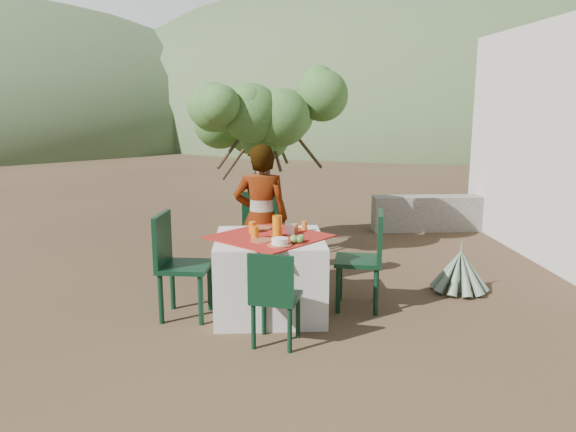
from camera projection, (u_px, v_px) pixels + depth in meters
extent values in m
plane|color=#362218|center=(211.00, 313.00, 5.45)|extent=(160.00, 160.00, 0.00)
cube|color=silver|center=(270.00, 275.00, 5.40)|extent=(1.02, 1.02, 0.75)
cube|color=#9C2816|center=(269.00, 237.00, 5.32)|extent=(1.30, 1.30, 0.01)
cylinder|color=black|center=(246.00, 264.00, 6.20)|extent=(0.05, 0.05, 0.49)
cylinder|color=black|center=(280.00, 264.00, 6.23)|extent=(0.05, 0.05, 0.49)
cylinder|color=black|center=(246.00, 255.00, 6.57)|extent=(0.05, 0.05, 0.49)
cylinder|color=black|center=(278.00, 255.00, 6.59)|extent=(0.05, 0.05, 0.49)
cube|color=black|center=(262.00, 238.00, 6.35)|extent=(0.47, 0.47, 0.04)
cube|color=black|center=(262.00, 212.00, 6.50)|extent=(0.46, 0.05, 0.48)
cylinder|color=black|center=(298.00, 315.00, 4.84)|extent=(0.04, 0.04, 0.41)
cylinder|color=black|center=(264.00, 312.00, 4.91)|extent=(0.04, 0.04, 0.41)
cylinder|color=black|center=(290.00, 329.00, 4.55)|extent=(0.04, 0.04, 0.41)
cylinder|color=black|center=(253.00, 326.00, 4.62)|extent=(0.04, 0.04, 0.41)
cube|color=black|center=(276.00, 297.00, 4.69)|extent=(0.47, 0.47, 0.04)
cube|color=black|center=(271.00, 279.00, 4.48)|extent=(0.37, 0.14, 0.40)
cylinder|color=black|center=(201.00, 299.00, 5.11)|extent=(0.05, 0.05, 0.49)
cylinder|color=black|center=(210.00, 286.00, 5.48)|extent=(0.05, 0.05, 0.49)
cylinder|color=black|center=(161.00, 298.00, 5.14)|extent=(0.05, 0.05, 0.49)
cylinder|color=black|center=(172.00, 285.00, 5.51)|extent=(0.05, 0.05, 0.49)
cube|color=black|center=(185.00, 267.00, 5.26)|extent=(0.52, 0.52, 0.04)
cube|color=black|center=(162.00, 239.00, 5.23)|extent=(0.11, 0.46, 0.48)
cylinder|color=black|center=(340.00, 278.00, 5.75)|extent=(0.05, 0.05, 0.48)
cylinder|color=black|center=(338.00, 289.00, 5.40)|extent=(0.05, 0.05, 0.48)
cylinder|color=black|center=(376.00, 279.00, 5.70)|extent=(0.05, 0.05, 0.48)
cylinder|color=black|center=(376.00, 291.00, 5.35)|extent=(0.05, 0.05, 0.48)
cube|color=black|center=(358.00, 261.00, 5.50)|extent=(0.53, 0.53, 0.04)
cube|color=black|center=(380.00, 236.00, 5.42)|extent=(0.13, 0.45, 0.47)
imported|color=#8C6651|center=(261.00, 219.00, 5.95)|extent=(0.61, 0.43, 1.59)
cylinder|color=#483824|center=(265.00, 197.00, 7.26)|extent=(0.14, 0.14, 1.60)
sphere|color=#356123|center=(265.00, 135.00, 7.10)|extent=(0.68, 0.68, 0.68)
sphere|color=#356123|center=(314.00, 121.00, 7.10)|extent=(0.64, 0.64, 0.64)
sphere|color=#356123|center=(220.00, 126.00, 7.15)|extent=(0.59, 0.59, 0.59)
sphere|color=#356123|center=(272.00, 116.00, 7.67)|extent=(0.62, 0.62, 0.62)
sphere|color=#356123|center=(270.00, 133.00, 6.53)|extent=(0.55, 0.55, 0.55)
sphere|color=slate|center=(459.00, 288.00, 6.06)|extent=(0.20, 0.20, 0.20)
cone|color=slate|center=(460.00, 264.00, 6.01)|extent=(0.11, 0.11, 0.59)
cone|color=slate|center=(470.00, 269.00, 6.07)|extent=(0.35, 0.19, 0.50)
cone|color=slate|center=(464.00, 267.00, 6.13)|extent=(0.27, 0.32, 0.51)
cone|color=slate|center=(456.00, 267.00, 6.15)|extent=(0.11, 0.36, 0.49)
cone|color=slate|center=(450.00, 268.00, 6.12)|extent=(0.26, 0.32, 0.51)
cone|color=slate|center=(447.00, 269.00, 6.06)|extent=(0.35, 0.20, 0.50)
cone|color=slate|center=(450.00, 272.00, 5.98)|extent=(0.35, 0.19, 0.50)
cone|color=slate|center=(456.00, 273.00, 5.91)|extent=(0.27, 0.32, 0.51)
cone|color=slate|center=(464.00, 274.00, 5.89)|extent=(0.11, 0.36, 0.49)
cone|color=slate|center=(471.00, 273.00, 5.92)|extent=(0.26, 0.32, 0.51)
cone|color=slate|center=(473.00, 271.00, 5.99)|extent=(0.35, 0.20, 0.50)
cube|color=gray|center=(454.00, 213.00, 8.92)|extent=(2.60, 0.35, 0.55)
ellipsoid|color=#3C552F|center=(412.00, 129.00, 41.34)|extent=(48.00, 48.00, 20.00)
ellipsoid|color=gray|center=(211.00, 122.00, 56.08)|extent=(60.00, 60.00, 24.00)
ellipsoid|color=gray|center=(552.00, 124.00, 52.02)|extent=(36.00, 36.00, 14.00)
cylinder|color=brown|center=(261.00, 228.00, 5.62)|extent=(0.22, 0.22, 0.01)
cylinder|color=brown|center=(262.00, 240.00, 5.13)|extent=(0.21, 0.21, 0.01)
cylinder|color=#D4660D|center=(252.00, 227.00, 5.44)|extent=(0.07, 0.07, 0.11)
cylinder|color=#D4660D|center=(255.00, 233.00, 5.20)|extent=(0.07, 0.07, 0.12)
cylinder|color=#D4660D|center=(277.00, 226.00, 5.28)|extent=(0.09, 0.09, 0.20)
cylinder|color=brown|center=(280.00, 245.00, 4.97)|extent=(0.22, 0.22, 0.01)
cylinder|color=white|center=(280.00, 241.00, 4.96)|extent=(0.15, 0.15, 0.05)
cylinder|color=#CD6924|center=(296.00, 228.00, 5.45)|extent=(0.06, 0.06, 0.09)
cylinder|color=#CD6924|center=(304.00, 226.00, 5.56)|extent=(0.06, 0.06, 0.09)
cube|color=white|center=(290.00, 229.00, 5.37)|extent=(0.08, 0.05, 0.10)
sphere|color=#518E33|center=(294.00, 238.00, 5.09)|extent=(0.07, 0.07, 0.07)
sphere|color=#518E33|center=(301.00, 238.00, 5.10)|extent=(0.07, 0.07, 0.07)
sphere|color=#518E33|center=(299.00, 240.00, 5.04)|extent=(0.07, 0.07, 0.07)
sphere|color=#518E33|center=(294.00, 240.00, 5.04)|extent=(0.07, 0.07, 0.07)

